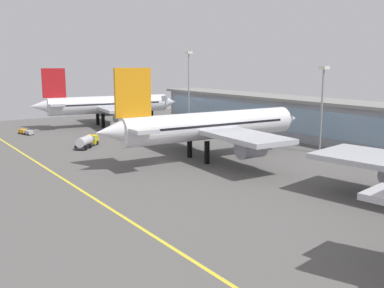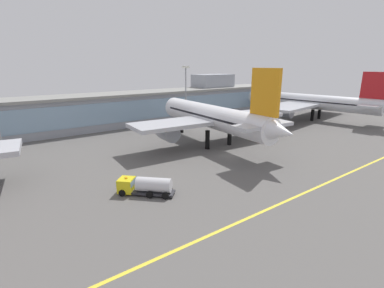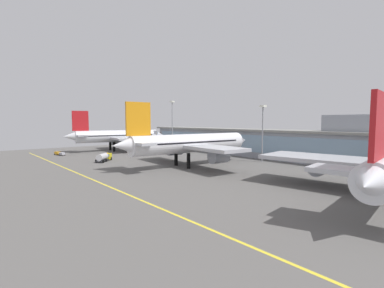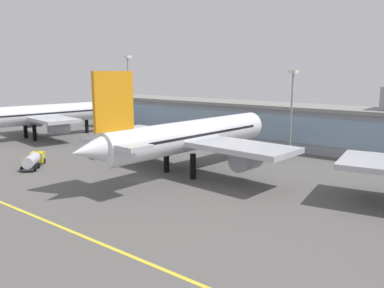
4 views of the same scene
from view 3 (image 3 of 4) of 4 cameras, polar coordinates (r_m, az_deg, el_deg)
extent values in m
plane|color=#5B5956|center=(87.59, -6.66, -4.81)|extent=(180.00, 180.00, 0.00)
cube|color=yellow|center=(77.94, -20.39, -6.25)|extent=(144.00, 0.50, 0.01)
cube|color=#9399A3|center=(118.98, 12.48, 0.09)|extent=(122.04, 12.00, 10.24)
cube|color=#84A3BC|center=(114.22, 10.64, 0.19)|extent=(117.16, 0.20, 6.55)
cube|color=gray|center=(118.68, 12.53, 2.75)|extent=(125.04, 14.00, 0.80)
cube|color=#9399A3|center=(102.46, 29.75, 3.42)|extent=(16.00, 10.00, 6.00)
cylinder|color=black|center=(144.96, -16.09, -0.32)|extent=(1.10, 1.10, 4.51)
cylinder|color=black|center=(138.45, -15.36, -0.53)|extent=(1.10, 1.10, 4.51)
cylinder|color=black|center=(147.49, -8.98, -0.11)|extent=(1.10, 1.10, 4.51)
cylinder|color=silver|center=(142.24, -14.56, 1.56)|extent=(11.51, 39.51, 5.64)
cone|color=silver|center=(149.70, -6.74, 1.82)|extent=(6.07, 5.83, 5.36)
cone|color=silver|center=(137.62, -23.18, 1.41)|extent=(5.68, 6.86, 4.79)
cube|color=#84A3BC|center=(148.33, -7.89, 2.17)|extent=(4.78, 4.54, 1.69)
cube|color=black|center=(142.21, -14.56, 1.73)|extent=(10.62, 33.34, 0.45)
cube|color=#B7BAC1|center=(142.27, -14.56, 1.28)|extent=(34.56, 14.36, 0.90)
cylinder|color=#999EA8|center=(151.80, -15.05, 0.62)|extent=(4.67, 5.62, 3.95)
cylinder|color=#999EA8|center=(133.91, -12.81, 0.15)|extent=(4.67, 5.62, 3.95)
cube|color=red|center=(138.12, -21.50, 4.34)|extent=(1.74, 7.06, 9.02)
cube|color=#B7BAC1|center=(138.27, -21.42, 1.65)|extent=(11.25, 5.88, 0.72)
cylinder|color=black|center=(91.56, -3.22, -2.89)|extent=(1.10, 1.10, 4.67)
cylinder|color=black|center=(85.79, -0.70, -3.40)|extent=(1.10, 1.10, 4.67)
cylinder|color=black|center=(100.14, 6.93, -2.27)|extent=(1.10, 1.10, 4.67)
cylinder|color=white|center=(89.95, -0.29, 0.16)|extent=(8.82, 40.93, 5.84)
cone|color=white|center=(104.26, 9.64, 0.71)|extent=(5.92, 5.65, 5.55)
cone|color=white|center=(79.14, -13.60, -0.27)|extent=(5.43, 6.77, 4.97)
cube|color=#84A3BC|center=(101.82, 8.31, 1.21)|extent=(4.67, 4.40, 1.75)
cube|color=black|center=(89.92, -0.29, 0.44)|extent=(8.40, 34.45, 0.47)
cube|color=#B7BAC1|center=(90.01, -0.29, -0.30)|extent=(43.12, 12.86, 0.93)
cylinder|color=#999EA8|center=(100.90, -3.53, -1.09)|extent=(4.47, 5.57, 4.09)
cylinder|color=#999EA8|center=(81.85, 5.39, -2.45)|extent=(4.47, 5.57, 4.09)
cube|color=orange|center=(80.66, -10.73, 4.96)|extent=(1.24, 7.34, 9.35)
cube|color=#B7BAC1|center=(80.89, -10.66, 0.20)|extent=(13.90, 5.46, 0.75)
cylinder|color=black|center=(63.33, 32.49, -7.19)|extent=(1.10, 1.10, 4.29)
cone|color=silver|center=(39.28, 31.97, -6.67)|extent=(5.38, 6.51, 4.56)
cylinder|color=#999EA8|center=(71.23, 24.32, -4.18)|extent=(4.69, 7.11, 3.76)
cube|color=red|center=(43.50, 33.44, 3.02)|extent=(1.98, 9.18, 8.59)
cube|color=#B7BAC1|center=(44.03, 33.08, -5.03)|extent=(17.21, 7.98, 0.69)
cylinder|color=black|center=(109.67, -17.20, -2.79)|extent=(0.99, 0.99, 1.10)
cylinder|color=black|center=(108.71, -15.93, -2.82)|extent=(0.99, 0.99, 1.10)
cylinder|color=black|center=(105.57, -18.13, -3.09)|extent=(0.99, 0.99, 1.10)
cylinder|color=black|center=(104.57, -16.82, -3.13)|extent=(0.99, 0.99, 1.10)
cylinder|color=black|center=(103.28, -18.68, -3.27)|extent=(0.99, 0.99, 1.10)
cylinder|color=black|center=(102.26, -17.35, -3.32)|extent=(0.99, 0.99, 1.10)
cube|color=#2D2D33|center=(105.24, -17.44, -3.15)|extent=(6.99, 7.01, 0.30)
cube|color=yellow|center=(108.83, -16.63, -2.38)|extent=(3.49, 3.49, 2.20)
cube|color=#84A3BC|center=(108.78, -16.63, -2.12)|extent=(3.49, 3.49, 0.88)
cylinder|color=silver|center=(104.58, -17.57, -2.49)|extent=(5.57, 5.58, 2.30)
cube|color=orange|center=(108.69, -16.64, -1.74)|extent=(0.30, 0.40, 0.20)
cylinder|color=black|center=(132.77, -25.82, -1.89)|extent=(0.63, 0.36, 0.60)
cylinder|color=black|center=(133.52, -25.26, -1.84)|extent=(0.63, 0.36, 0.60)
cylinder|color=black|center=(131.20, -25.42, -1.95)|extent=(0.63, 0.36, 0.60)
cylinder|color=black|center=(131.96, -24.86, -1.89)|extent=(0.63, 0.36, 0.60)
cube|color=orange|center=(132.30, -25.35, -1.66)|extent=(2.91, 2.16, 1.10)
cylinder|color=black|center=(130.05, -25.12, -1.99)|extent=(0.63, 0.34, 0.60)
cylinder|color=black|center=(130.81, -24.55, -1.94)|extent=(0.63, 0.34, 0.60)
cylinder|color=black|center=(128.61, -24.73, -2.05)|extent=(0.63, 0.34, 0.60)
cylinder|color=black|center=(129.39, -24.17, -1.99)|extent=(0.63, 0.34, 0.60)
cube|color=#A8A8B2|center=(129.66, -24.65, -1.77)|extent=(2.72, 2.10, 1.00)
cube|color=#2D2D33|center=(130.97, -24.99, -1.88)|extent=(0.60, 0.26, 0.08)
cylinder|color=gray|center=(140.66, -3.98, 3.57)|extent=(0.44, 0.44, 23.44)
cube|color=silver|center=(140.95, -4.01, 8.48)|extent=(1.80, 1.80, 0.70)
cylinder|color=gray|center=(101.46, 13.94, 1.80)|extent=(0.44, 0.44, 19.07)
cube|color=silver|center=(101.47, 14.05, 7.38)|extent=(1.80, 1.80, 0.70)
camera|label=1|loc=(7.29, 135.85, 53.42)|focal=40.74mm
camera|label=2|loc=(116.21, -39.16, 6.47)|focal=26.62mm
camera|label=4|loc=(22.99, -44.84, 16.49)|focal=36.96mm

